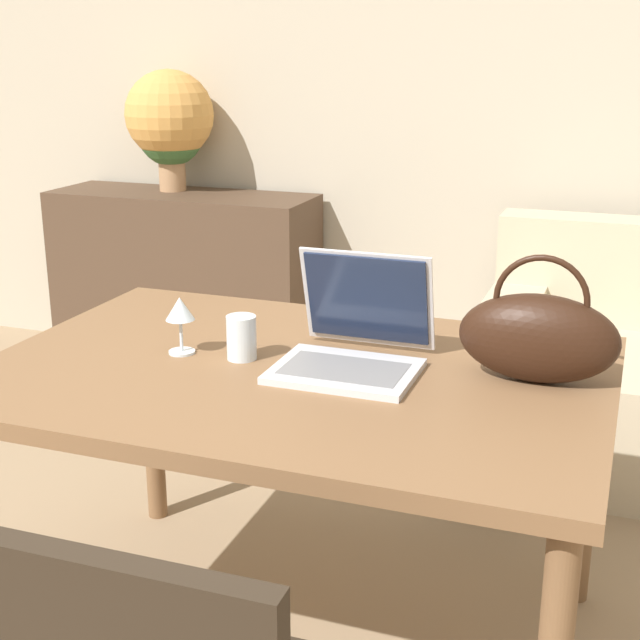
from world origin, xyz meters
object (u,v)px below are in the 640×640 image
Objects in this scene: wine_glass at (180,313)px; handbag at (538,336)px; drinking_glass at (242,337)px; laptop at (356,336)px; flower_vase at (170,122)px.

handbag reaches higher than wine_glass.
wine_glass reaches higher than drinking_glass.
laptop is 0.41m from handbag.
laptop is 0.42m from wine_glass.
handbag is (0.41, 0.03, 0.04)m from laptop.
flower_vase reaches higher than handbag.
drinking_glass is 2.09m from flower_vase.
laptop reaches higher than wine_glass.
flower_vase reaches higher than laptop.
wine_glass is at bearing -170.13° from laptop.
handbag is (0.82, 0.10, 0.00)m from wine_glass.
flower_vase is at bearing 130.03° from laptop.
handbag is (0.67, 0.09, 0.05)m from drinking_glass.
handbag reaches higher than drinking_glass.
wine_glass is at bearing -60.48° from flower_vase.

